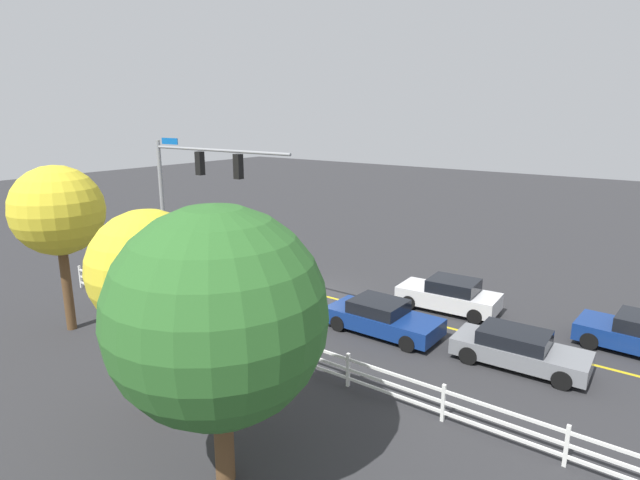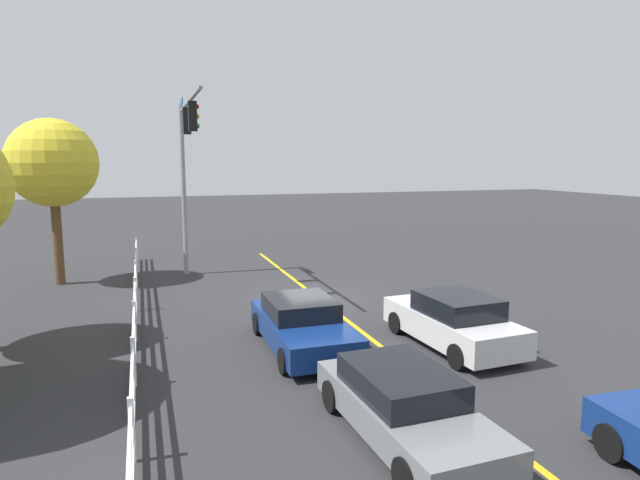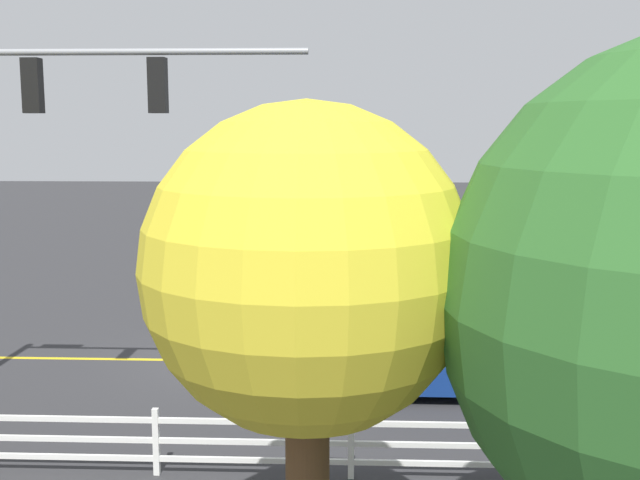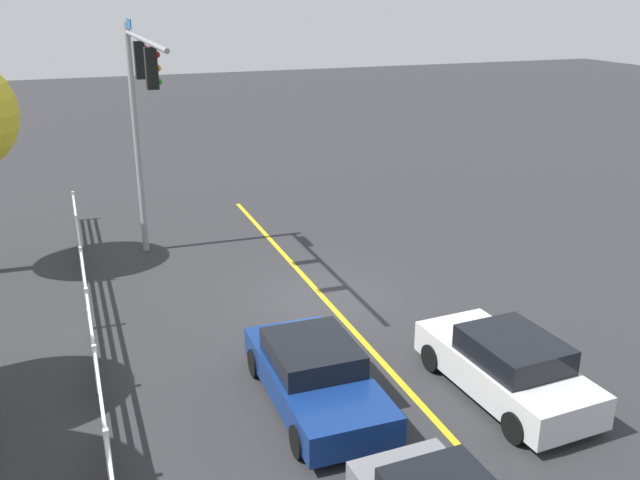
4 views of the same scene
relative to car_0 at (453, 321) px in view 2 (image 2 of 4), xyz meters
The scene contains 8 objects.
ground_plane 6.51m from the car_0, 16.76° to the left, with size 120.00×120.00×0.00m, color #2D2D30.
lane_center_stripe 2.97m from the car_0, 40.36° to the left, with size 28.00×0.16×0.01m, color gold.
signal_assembly 12.48m from the car_0, 31.77° to the left, with size 8.01×0.38×7.53m.
car_0 is the anchor object (origin of this frame).
car_1 4.11m from the car_0, 73.40° to the left, with size 4.61×2.03×1.34m.
car_3 5.37m from the car_0, 138.72° to the left, with size 4.53×2.00×1.28m.
white_rail_fence 8.83m from the car_0, 68.78° to the left, with size 26.10×0.10×1.15m.
tree_1 16.64m from the car_0, 43.99° to the left, with size 3.51×3.51×6.69m.
Camera 2 is at (-18.51, 6.04, 5.04)m, focal length 30.30 mm.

